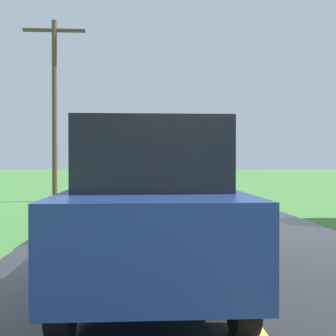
{
  "coord_description": "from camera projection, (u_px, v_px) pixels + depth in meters",
  "views": [
    {
      "loc": [
        -1.0,
        -0.38,
        1.57
      ],
      "look_at": [
        -0.23,
        13.21,
        1.4
      ],
      "focal_mm": 47.11,
      "sensor_mm": 36.0,
      "label": 1
    }
  ],
  "objects": [
    {
      "name": "following_car",
      "position": [
        151.0,
        207.0,
        4.97
      ],
      "size": [
        1.74,
        4.1,
        1.92
      ],
      "color": "navy",
      "rests_on": "road_surface"
    },
    {
      "name": "banana_truck_far",
      "position": [
        157.0,
        164.0,
        24.1
      ],
      "size": [
        2.38,
        5.81,
        2.8
      ],
      "color": "#2D2D30",
      "rests_on": "road_surface"
    },
    {
      "name": "banana_truck_near",
      "position": [
        164.0,
        166.0,
        11.99
      ],
      "size": [
        2.38,
        5.82,
        2.8
      ],
      "color": "#2D2D30",
      "rests_on": "road_surface"
    },
    {
      "name": "utility_pole_roadside",
      "position": [
        54.0,
        102.0,
        17.7
      ],
      "size": [
        2.48,
        0.2,
        7.28
      ],
      "color": "brown",
      "rests_on": "ground"
    }
  ]
}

